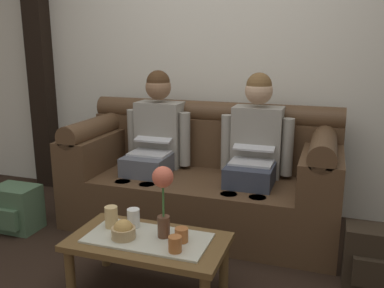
# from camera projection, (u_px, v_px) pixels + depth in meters

# --- Properties ---
(back_wall_patterned) EXTENTS (6.00, 0.12, 2.90)m
(back_wall_patterned) POSITION_uv_depth(u_px,v_px,m) (222.00, 41.00, 3.55)
(back_wall_patterned) COLOR silver
(back_wall_patterned) RESTS_ON ground_plane
(timber_pillar) EXTENTS (0.20, 0.20, 2.90)m
(timber_pillar) POSITION_uv_depth(u_px,v_px,m) (39.00, 41.00, 4.00)
(timber_pillar) COLOR black
(timber_pillar) RESTS_ON ground_plane
(couch) EXTENTS (2.10, 0.88, 0.96)m
(couch) POSITION_uv_depth(u_px,v_px,m) (203.00, 179.00, 3.31)
(couch) COLOR #513823
(couch) RESTS_ON ground_plane
(person_left) EXTENTS (0.56, 0.67, 1.22)m
(person_left) POSITION_uv_depth(u_px,v_px,m) (155.00, 141.00, 3.37)
(person_left) COLOR #595B66
(person_left) RESTS_ON ground_plane
(person_right) EXTENTS (0.56, 0.67, 1.22)m
(person_right) POSITION_uv_depth(u_px,v_px,m) (255.00, 149.00, 3.11)
(person_right) COLOR #383D4C
(person_right) RESTS_ON ground_plane
(coffee_table) EXTENTS (0.90, 0.49, 0.35)m
(coffee_table) POSITION_uv_depth(u_px,v_px,m) (148.00, 246.00, 2.37)
(coffee_table) COLOR brown
(coffee_table) RESTS_ON ground_plane
(flower_vase) EXTENTS (0.12, 0.12, 0.42)m
(flower_vase) POSITION_uv_depth(u_px,v_px,m) (163.00, 191.00, 2.30)
(flower_vase) COLOR brown
(flower_vase) RESTS_ON coffee_table
(snack_bowl) EXTENTS (0.14, 0.14, 0.11)m
(snack_bowl) POSITION_uv_depth(u_px,v_px,m) (123.00, 231.00, 2.34)
(snack_bowl) COLOR tan
(snack_bowl) RESTS_ON coffee_table
(cup_near_left) EXTENTS (0.08, 0.08, 0.13)m
(cup_near_left) POSITION_uv_depth(u_px,v_px,m) (111.00, 217.00, 2.48)
(cup_near_left) COLOR #DBB77A
(cup_near_left) RESTS_ON coffee_table
(cup_near_right) EXTENTS (0.08, 0.08, 0.11)m
(cup_near_right) POSITION_uv_depth(u_px,v_px,m) (133.00, 218.00, 2.48)
(cup_near_right) COLOR white
(cup_near_right) RESTS_ON coffee_table
(cup_far_center) EXTENTS (0.08, 0.08, 0.08)m
(cup_far_center) POSITION_uv_depth(u_px,v_px,m) (182.00, 235.00, 2.30)
(cup_far_center) COLOR #B26633
(cup_far_center) RESTS_ON coffee_table
(cup_far_left) EXTENTS (0.07, 0.07, 0.09)m
(cup_far_left) POSITION_uv_depth(u_px,v_px,m) (175.00, 244.00, 2.18)
(cup_far_left) COLOR #B26633
(cup_far_left) RESTS_ON coffee_table
(backpack_right) EXTENTS (0.33, 0.25, 0.38)m
(backpack_right) POSITION_uv_depth(u_px,v_px,m) (372.00, 259.00, 2.45)
(backpack_right) COLOR #2D2319
(backpack_right) RESTS_ON ground_plane
(backpack_left) EXTENTS (0.34, 0.29, 0.35)m
(backpack_left) POSITION_uv_depth(u_px,v_px,m) (16.00, 209.00, 3.22)
(backpack_left) COLOR #4C6B4C
(backpack_left) RESTS_ON ground_plane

